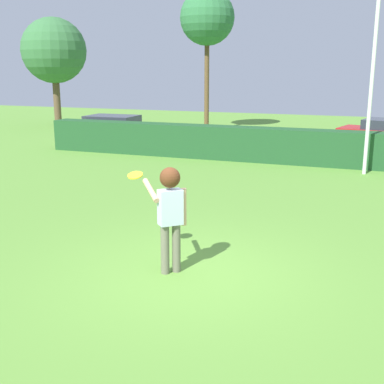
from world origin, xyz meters
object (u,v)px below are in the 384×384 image
frisbee (135,175)px  willow_tree (207,18)px  maple_tree (54,51)px  lamppost (374,54)px  parked_car_white (113,128)px  person (170,207)px

frisbee → willow_tree: willow_tree is taller
maple_tree → lamppost: bearing=-24.6°
parked_car_white → willow_tree: (2.42, 5.99, 5.13)m
person → maple_tree: 22.87m
person → willow_tree: bearing=107.2°
person → lamppost: size_ratio=0.26×
maple_tree → parked_car_white: bearing=-37.1°
person → frisbee: size_ratio=6.65×
frisbee → maple_tree: maple_tree is taller
frisbee → lamppost: 10.07m
person → willow_tree: 20.11m
parked_car_white → willow_tree: size_ratio=0.58×
lamppost → willow_tree: (-8.52, 9.11, 2.07)m
frisbee → parked_car_white: 14.36m
willow_tree → parked_car_white: bearing=-112.0°
parked_car_white → maple_tree: (-6.27, 4.74, 3.56)m
person → lamppost: 10.28m
maple_tree → willow_tree: 8.92m
frisbee → lamppost: size_ratio=0.04×
lamppost → parked_car_white: bearing=164.1°
maple_tree → willow_tree: willow_tree is taller
frisbee → parked_car_white: (-7.40, 12.29, -0.83)m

